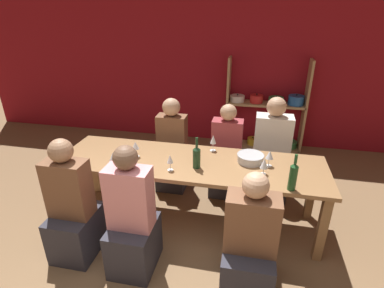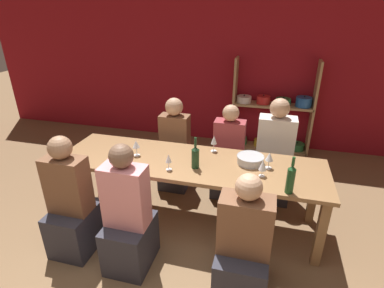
{
  "view_description": "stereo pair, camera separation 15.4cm",
  "coord_description": "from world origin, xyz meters",
  "px_view_note": "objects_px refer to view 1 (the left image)",
  "views": [
    {
      "loc": [
        0.68,
        -1.23,
        2.2
      ],
      "look_at": [
        0.09,
        1.57,
        0.89
      ],
      "focal_mm": 28.0,
      "sensor_mm": 36.0,
      "label": 1
    },
    {
      "loc": [
        0.83,
        -1.19,
        2.2
      ],
      "look_at": [
        0.09,
        1.57,
        0.89
      ],
      "focal_mm": 28.0,
      "sensor_mm": 36.0,
      "label": 2
    }
  ],
  "objects_px": {
    "wine_glass_white_a": "(213,140)",
    "wine_glass_empty_c": "(113,157)",
    "mixing_bowl": "(250,158)",
    "wine_glass_white_b": "(170,159)",
    "wine_bottle_green": "(197,156)",
    "wine_glass_empty_b": "(264,164)",
    "person_near_a": "(73,214)",
    "wine_glass_red_a": "(270,155)",
    "person_far_b": "(173,154)",
    "person_far_c": "(226,161)",
    "wine_bottle_dark": "(293,176)",
    "wine_glass_empty_a": "(135,146)",
    "shelf_unit": "(266,116)",
    "person_near_b": "(132,226)",
    "dining_table": "(190,168)",
    "person_far_a": "(270,160)",
    "person_near_c": "(249,249)"
  },
  "relations": [
    {
      "from": "wine_glass_white_a",
      "to": "wine_glass_empty_c",
      "type": "distance_m",
      "value": 1.08
    },
    {
      "from": "mixing_bowl",
      "to": "wine_glass_white_b",
      "type": "relative_size",
      "value": 1.65
    },
    {
      "from": "wine_bottle_green",
      "to": "wine_glass_empty_b",
      "type": "relative_size",
      "value": 1.95
    },
    {
      "from": "wine_glass_empty_b",
      "to": "person_near_a",
      "type": "height_order",
      "value": "person_near_a"
    },
    {
      "from": "wine_glass_red_a",
      "to": "wine_glass_white_a",
      "type": "bearing_deg",
      "value": 158.36
    },
    {
      "from": "person_far_b",
      "to": "person_near_a",
      "type": "bearing_deg",
      "value": 66.94
    },
    {
      "from": "wine_glass_white_a",
      "to": "wine_glass_empty_c",
      "type": "height_order",
      "value": "wine_glass_white_a"
    },
    {
      "from": "mixing_bowl",
      "to": "person_far_c",
      "type": "xyz_separation_m",
      "value": [
        -0.3,
        0.56,
        -0.36
      ]
    },
    {
      "from": "wine_bottle_dark",
      "to": "wine_glass_white_b",
      "type": "height_order",
      "value": "wine_bottle_dark"
    },
    {
      "from": "wine_glass_empty_a",
      "to": "wine_glass_empty_c",
      "type": "xyz_separation_m",
      "value": [
        -0.11,
        -0.3,
        0.0
      ]
    },
    {
      "from": "wine_glass_empty_b",
      "to": "person_far_c",
      "type": "distance_m",
      "value": 0.99
    },
    {
      "from": "wine_glass_white_a",
      "to": "wine_glass_empty_c",
      "type": "bearing_deg",
      "value": -145.3
    },
    {
      "from": "shelf_unit",
      "to": "wine_glass_white_a",
      "type": "xyz_separation_m",
      "value": [
        -0.62,
        -1.87,
        0.31
      ]
    },
    {
      "from": "wine_glass_empty_b",
      "to": "wine_glass_empty_c",
      "type": "height_order",
      "value": "wine_glass_empty_c"
    },
    {
      "from": "person_far_c",
      "to": "wine_glass_empty_c",
      "type": "bearing_deg",
      "value": 44.46
    },
    {
      "from": "person_near_a",
      "to": "shelf_unit",
      "type": "bearing_deg",
      "value": 58.18
    },
    {
      "from": "wine_glass_empty_c",
      "to": "person_near_a",
      "type": "height_order",
      "value": "person_near_a"
    },
    {
      "from": "person_near_a",
      "to": "person_near_b",
      "type": "bearing_deg",
      "value": -4.74
    },
    {
      "from": "shelf_unit",
      "to": "mixing_bowl",
      "type": "bearing_deg",
      "value": -95.65
    },
    {
      "from": "wine_bottle_dark",
      "to": "mixing_bowl",
      "type": "bearing_deg",
      "value": 129.29
    },
    {
      "from": "dining_table",
      "to": "wine_glass_white_a",
      "type": "distance_m",
      "value": 0.41
    },
    {
      "from": "dining_table",
      "to": "wine_glass_red_a",
      "type": "relative_size",
      "value": 16.42
    },
    {
      "from": "person_far_a",
      "to": "person_far_c",
      "type": "relative_size",
      "value": 1.08
    },
    {
      "from": "shelf_unit",
      "to": "wine_bottle_dark",
      "type": "bearing_deg",
      "value": -86.2
    },
    {
      "from": "wine_glass_empty_c",
      "to": "wine_glass_empty_b",
      "type": "bearing_deg",
      "value": 8.03
    },
    {
      "from": "wine_glass_red_a",
      "to": "person_far_c",
      "type": "height_order",
      "value": "person_far_c"
    },
    {
      "from": "person_far_c",
      "to": "wine_glass_red_a",
      "type": "bearing_deg",
      "value": 128.02
    },
    {
      "from": "wine_glass_white_a",
      "to": "person_far_b",
      "type": "height_order",
      "value": "person_far_b"
    },
    {
      "from": "person_near_a",
      "to": "person_far_a",
      "type": "distance_m",
      "value": 2.33
    },
    {
      "from": "wine_glass_empty_c",
      "to": "person_near_a",
      "type": "bearing_deg",
      "value": -125.12
    },
    {
      "from": "dining_table",
      "to": "wine_glass_empty_a",
      "type": "bearing_deg",
      "value": -178.13
    },
    {
      "from": "person_far_a",
      "to": "person_far_c",
      "type": "bearing_deg",
      "value": 8.65
    },
    {
      "from": "wine_glass_empty_b",
      "to": "person_far_c",
      "type": "xyz_separation_m",
      "value": [
        -0.43,
        0.79,
        -0.42
      ]
    },
    {
      "from": "person_near_c",
      "to": "wine_glass_empty_c",
      "type": "bearing_deg",
      "value": 161.32
    },
    {
      "from": "person_near_a",
      "to": "wine_bottle_green",
      "type": "bearing_deg",
      "value": 28.89
    },
    {
      "from": "shelf_unit",
      "to": "person_far_c",
      "type": "bearing_deg",
      "value": -108.48
    },
    {
      "from": "person_near_c",
      "to": "mixing_bowl",
      "type": "bearing_deg",
      "value": 93.1
    },
    {
      "from": "mixing_bowl",
      "to": "wine_glass_red_a",
      "type": "bearing_deg",
      "value": -16.65
    },
    {
      "from": "person_near_a",
      "to": "person_near_b",
      "type": "relative_size",
      "value": 0.98
    },
    {
      "from": "person_near_a",
      "to": "person_near_b",
      "type": "distance_m",
      "value": 0.61
    },
    {
      "from": "mixing_bowl",
      "to": "person_far_c",
      "type": "relative_size",
      "value": 0.24
    },
    {
      "from": "wine_glass_white_b",
      "to": "wine_glass_empty_a",
      "type": "bearing_deg",
      "value": 154.49
    },
    {
      "from": "wine_glass_empty_c",
      "to": "person_far_c",
      "type": "distance_m",
      "value": 1.48
    },
    {
      "from": "person_near_a",
      "to": "person_near_c",
      "type": "relative_size",
      "value": 1.08
    },
    {
      "from": "person_far_c",
      "to": "person_far_a",
      "type": "bearing_deg",
      "value": -171.35
    },
    {
      "from": "dining_table",
      "to": "wine_glass_empty_c",
      "type": "distance_m",
      "value": 0.79
    },
    {
      "from": "mixing_bowl",
      "to": "person_near_a",
      "type": "bearing_deg",
      "value": -152.62
    },
    {
      "from": "wine_glass_white_b",
      "to": "person_near_a",
      "type": "bearing_deg",
      "value": -149.75
    },
    {
      "from": "mixing_bowl",
      "to": "wine_glass_empty_a",
      "type": "relative_size",
      "value": 1.6
    },
    {
      "from": "wine_glass_white_a",
      "to": "shelf_unit",
      "type": "bearing_deg",
      "value": 71.66
    }
  ]
}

